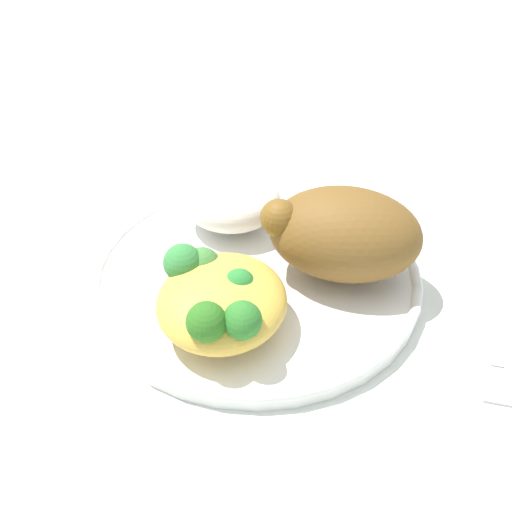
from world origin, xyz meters
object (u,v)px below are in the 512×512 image
at_px(roasted_chicken, 342,233).
at_px(mac_cheese_with_broccoli, 219,298).
at_px(plate, 256,273).
at_px(fork, 495,336).
at_px(rice_pile, 231,200).

relative_size(roasted_chicken, mac_cheese_with_broccoli, 1.22).
bearing_deg(plate, fork, 170.47).
relative_size(mac_cheese_with_broccoli, fork, 0.70).
bearing_deg(rice_pile, plate, 119.29).
relative_size(roasted_chicken, fork, 0.85).
height_order(plate, mac_cheese_with_broccoli, mac_cheese_with_broccoli).
distance_m(mac_cheese_with_broccoli, fork, 0.20).
bearing_deg(rice_pile, fork, 157.47).
distance_m(rice_pile, mac_cheese_with_broccoli, 0.13).
xyz_separation_m(roasted_chicken, rice_pile, (0.10, -0.05, -0.01)).
bearing_deg(mac_cheese_with_broccoli, roasted_chicken, -136.10).
distance_m(roasted_chicken, fork, 0.13).
bearing_deg(rice_pile, roasted_chicken, 152.66).
bearing_deg(mac_cheese_with_broccoli, fork, -169.50).
height_order(roasted_chicken, mac_cheese_with_broccoli, roasted_chicken).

